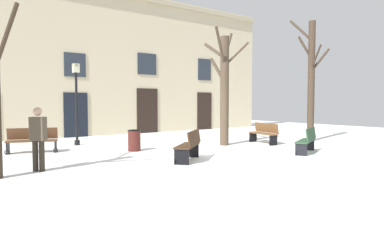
# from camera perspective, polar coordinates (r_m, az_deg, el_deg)

# --- Properties ---
(ground_plane) EXTENTS (34.29, 34.29, 0.00)m
(ground_plane) POSITION_cam_1_polar(r_m,az_deg,el_deg) (11.88, 5.15, -5.71)
(ground_plane) COLOR white
(building_facade) EXTENTS (21.43, 0.60, 7.86)m
(building_facade) POSITION_cam_1_polar(r_m,az_deg,el_deg) (19.61, -13.00, 9.31)
(building_facade) COLOR beige
(building_facade) RESTS_ON ground
(tree_left_of_center) EXTENTS (1.74, 2.03, 5.66)m
(tree_left_of_center) POSITION_cam_1_polar(r_m,az_deg,el_deg) (16.77, 19.02, 6.60)
(tree_left_of_center) COLOR #423326
(tree_left_of_center) RESTS_ON ground
(tree_foreground) EXTENTS (2.18, 1.68, 4.85)m
(tree_foreground) POSITION_cam_1_polar(r_m,az_deg,el_deg) (14.39, 5.33, 5.74)
(tree_foreground) COLOR #4C3D2D
(tree_foreground) RESTS_ON ground
(streetlamp) EXTENTS (0.30, 0.30, 3.43)m
(streetlamp) POSITION_cam_1_polar(r_m,az_deg,el_deg) (15.08, -18.52, 4.05)
(streetlamp) COLOR black
(streetlamp) RESTS_ON ground
(litter_bin) EXTENTS (0.48, 0.48, 0.78)m
(litter_bin) POSITION_cam_1_polar(r_m,az_deg,el_deg) (12.84, -9.49, -3.32)
(litter_bin) COLOR #4C1E19
(litter_bin) RESTS_ON ground
(bench_back_to_back_left) EXTENTS (0.72, 1.61, 0.88)m
(bench_back_to_back_left) POSITION_cam_1_polar(r_m,az_deg,el_deg) (15.23, 11.75, -2.12)
(bench_back_to_back_left) COLOR brown
(bench_back_to_back_left) RESTS_ON ground
(bench_back_to_back_right) EXTENTS (1.74, 0.99, 0.88)m
(bench_back_to_back_right) POSITION_cam_1_polar(r_m,az_deg,el_deg) (13.46, -24.82, -3.03)
(bench_back_to_back_right) COLOR #51331E
(bench_back_to_back_right) RESTS_ON ground
(bench_facing_shops) EXTENTS (1.48, 1.38, 0.94)m
(bench_facing_shops) POSITION_cam_1_polar(r_m,az_deg,el_deg) (10.56, -0.48, -4.23)
(bench_facing_shops) COLOR #3D2819
(bench_facing_shops) RESTS_ON ground
(bench_near_lamp) EXTENTS (1.66, 1.09, 0.90)m
(bench_near_lamp) POSITION_cam_1_polar(r_m,az_deg,el_deg) (12.82, 18.44, -3.17)
(bench_near_lamp) COLOR #2D4C33
(bench_near_lamp) RESTS_ON ground
(person_crossing_plaza) EXTENTS (0.43, 0.42, 1.66)m
(person_crossing_plaza) POSITION_cam_1_polar(r_m,az_deg,el_deg) (9.77, -24.02, -2.42)
(person_crossing_plaza) COLOR #2D271E
(person_crossing_plaza) RESTS_ON ground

